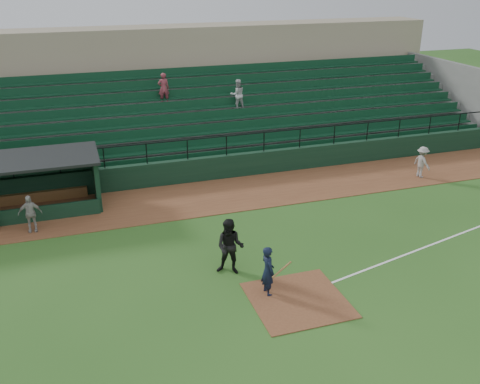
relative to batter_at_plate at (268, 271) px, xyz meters
name	(u,v)px	position (x,y,z in m)	size (l,w,h in m)	color
ground	(286,284)	(0.80, 0.33, -0.87)	(90.00, 90.00, 0.00)	#2A571C
warning_track	(220,196)	(0.80, 8.33, -0.85)	(40.00, 4.00, 0.03)	brown
home_plate_dirt	(298,300)	(0.80, -0.67, -0.85)	(3.00, 3.00, 0.03)	brown
foul_line	(458,235)	(8.80, 1.53, -0.86)	(18.00, 0.09, 0.01)	white
stadium_structure	(180,107)	(0.79, 16.79, 1.43)	(38.00, 13.08, 6.40)	black
batter_at_plate	(268,271)	(0.00, 0.00, 0.00)	(1.04, 0.71, 1.74)	black
umpire	(230,247)	(-0.77, 1.64, 0.15)	(0.99, 0.77, 2.04)	black
runner	(422,162)	(11.21, 7.45, -0.04)	(1.04, 0.60, 1.60)	gray
dugout_player_a	(30,214)	(-7.48, 7.17, -0.06)	(0.92, 0.38, 1.57)	#A69F9B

